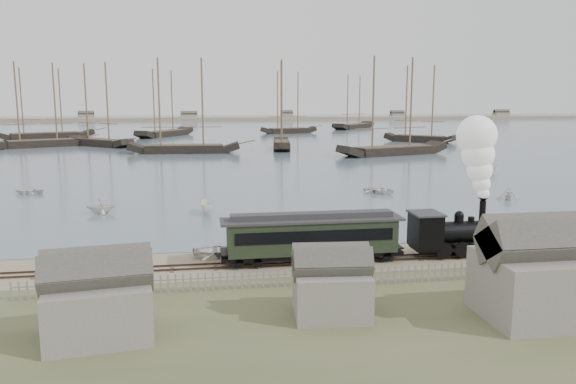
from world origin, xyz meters
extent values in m
plane|color=gray|center=(0.00, 0.00, 0.00)|extent=(600.00, 600.00, 0.00)
cube|color=#4B5D6B|center=(0.00, 170.00, 0.03)|extent=(600.00, 336.00, 0.06)
cube|color=#37271E|center=(0.00, -2.50, 0.10)|extent=(120.00, 0.08, 0.12)
cube|color=#37271E|center=(0.00, -1.50, 0.10)|extent=(120.00, 0.08, 0.12)
cube|color=#45362C|center=(0.00, -2.00, 0.03)|extent=(120.00, 1.80, 0.06)
cube|color=gray|center=(0.00, 250.00, 0.00)|extent=(500.00, 20.00, 1.80)
cube|color=black|center=(14.33, -2.00, 0.76)|extent=(7.37, 2.17, 0.27)
cylinder|color=black|center=(13.89, -2.00, 1.84)|extent=(4.55, 1.63, 1.63)
cube|color=black|center=(11.51, -2.00, 2.06)|extent=(1.95, 2.39, 2.49)
cube|color=#323134|center=(11.51, -2.00, 3.36)|extent=(2.17, 2.60, 0.13)
cylinder|color=black|center=(15.95, -2.00, 3.30)|extent=(0.48, 0.48, 1.74)
sphere|color=black|center=(14.11, -2.00, 3.11)|extent=(0.69, 0.69, 0.69)
cone|color=black|center=(17.80, -2.00, 0.65)|extent=(1.52, 2.17, 2.17)
cube|color=black|center=(16.71, -2.00, 2.93)|extent=(0.38, 0.38, 0.38)
cube|color=black|center=(2.93, -2.00, 0.67)|extent=(13.10, 2.15, 0.33)
cube|color=black|center=(2.93, -2.00, 1.98)|extent=(12.16, 2.34, 2.34)
cube|color=black|center=(2.93, -3.19, 2.22)|extent=(11.23, 0.06, 0.84)
cube|color=black|center=(2.93, -0.81, 2.22)|extent=(11.23, 0.06, 0.84)
cube|color=#323134|center=(2.93, -2.00, 3.20)|extent=(13.10, 2.53, 0.17)
cube|color=#323134|center=(2.93, -2.00, 3.48)|extent=(11.69, 1.12, 0.42)
imported|color=white|center=(-3.42, 0.59, 0.45)|extent=(3.13, 4.36, 0.90)
imported|color=white|center=(-15.04, 18.26, 0.83)|extent=(2.96, 3.29, 1.53)
imported|color=white|center=(-4.40, 16.38, 0.72)|extent=(3.51, 1.53, 1.32)
imported|color=white|center=(16.93, 25.38, 0.47)|extent=(4.74, 4.84, 0.82)
imported|color=white|center=(30.46, 19.14, 0.75)|extent=(3.39, 3.26, 1.38)
imported|color=white|center=(39.44, 39.50, 0.72)|extent=(3.04, 3.55, 1.33)
imported|color=white|center=(-25.91, 31.81, 0.41)|extent=(3.04, 3.81, 0.71)
camera|label=1|loc=(-4.85, -40.45, 11.84)|focal=35.00mm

